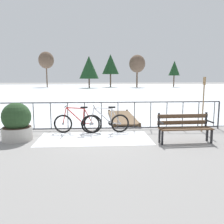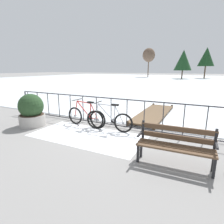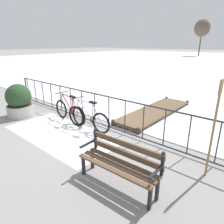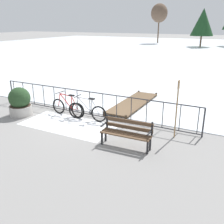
{
  "view_description": "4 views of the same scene",
  "coord_description": "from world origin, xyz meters",
  "px_view_note": "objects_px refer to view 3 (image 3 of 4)",
  "views": [
    {
      "loc": [
        -0.2,
        -8.68,
        1.97
      ],
      "look_at": [
        0.4,
        0.13,
        0.67
      ],
      "focal_mm": 38.01,
      "sensor_mm": 36.0,
      "label": 1
    },
    {
      "loc": [
        2.9,
        -5.69,
        2.08
      ],
      "look_at": [
        0.16,
        -0.25,
        0.62
      ],
      "focal_mm": 29.1,
      "sensor_mm": 36.0,
      "label": 2
    },
    {
      "loc": [
        4.47,
        -4.34,
        2.58
      ],
      "look_at": [
        0.79,
        -0.06,
        0.63
      ],
      "focal_mm": 32.18,
      "sensor_mm": 36.0,
      "label": 3
    },
    {
      "loc": [
        5.45,
        -8.51,
        3.72
      ],
      "look_at": [
        1.46,
        -0.83,
        0.68
      ],
      "focal_mm": 41.06,
      "sensor_mm": 36.0,
      "label": 4
    }
  ],
  "objects_px": {
    "park_bench": "(120,160)",
    "oar_upright": "(214,124)",
    "bicycle_near_railing": "(70,111)",
    "planter_with_shrub": "(19,101)",
    "bicycle_second": "(88,118)"
  },
  "relations": [
    {
      "from": "bicycle_near_railing",
      "to": "planter_with_shrub",
      "type": "distance_m",
      "value": 2.03
    },
    {
      "from": "park_bench",
      "to": "planter_with_shrub",
      "type": "height_order",
      "value": "planter_with_shrub"
    },
    {
      "from": "bicycle_near_railing",
      "to": "planter_with_shrub",
      "type": "xyz_separation_m",
      "value": [
        -1.84,
        -0.84,
        0.2
      ]
    },
    {
      "from": "park_bench",
      "to": "oar_upright",
      "type": "bearing_deg",
      "value": 48.8
    },
    {
      "from": "bicycle_near_railing",
      "to": "planter_with_shrub",
      "type": "relative_size",
      "value": 1.43
    },
    {
      "from": "bicycle_second",
      "to": "planter_with_shrub",
      "type": "height_order",
      "value": "planter_with_shrub"
    },
    {
      "from": "bicycle_near_railing",
      "to": "bicycle_second",
      "type": "distance_m",
      "value": 0.98
    },
    {
      "from": "bicycle_near_railing",
      "to": "oar_upright",
      "type": "relative_size",
      "value": 0.86
    },
    {
      "from": "bicycle_second",
      "to": "oar_upright",
      "type": "relative_size",
      "value": 0.86
    },
    {
      "from": "oar_upright",
      "to": "bicycle_second",
      "type": "bearing_deg",
      "value": 179.82
    },
    {
      "from": "bicycle_near_railing",
      "to": "bicycle_second",
      "type": "bearing_deg",
      "value": -3.28
    },
    {
      "from": "bicycle_second",
      "to": "park_bench",
      "type": "bearing_deg",
      "value": -30.05
    },
    {
      "from": "park_bench",
      "to": "oar_upright",
      "type": "xyz_separation_m",
      "value": [
        1.18,
        1.35,
        0.63
      ]
    },
    {
      "from": "oar_upright",
      "to": "park_bench",
      "type": "bearing_deg",
      "value": -131.2
    },
    {
      "from": "park_bench",
      "to": "bicycle_near_railing",
      "type": "bearing_deg",
      "value": 156.95
    }
  ]
}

